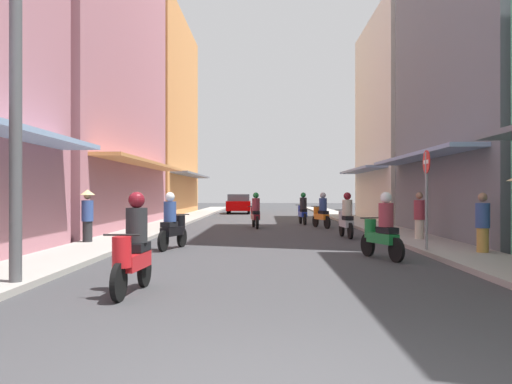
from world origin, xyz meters
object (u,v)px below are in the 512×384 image
object	(u,v)px
motorbike_maroon	(255,212)
motorbike_green	(382,229)
parked_car	(239,204)
street_sign_no_entry	(426,187)
pedestrian_crossing	(483,225)
pedestrian_midway	(87,214)
motorbike_blue	(303,210)
utility_pole	(16,57)
motorbike_black	(173,224)
motorbike_red	(133,248)
motorbike_orange	(321,212)
pedestrian_far	(419,217)
motorbike_silver	(346,218)

from	to	relation	value
motorbike_maroon	motorbike_green	bearing A→B (deg)	-74.03
parked_car	street_sign_no_entry	distance (m)	27.43
motorbike_green	parked_car	size ratio (longest dim) A/B	0.42
pedestrian_crossing	pedestrian_midway	world-z (taller)	pedestrian_midway
parked_car	pedestrian_crossing	world-z (taller)	pedestrian_crossing
motorbike_blue	street_sign_no_entry	distance (m)	13.13
motorbike_blue	utility_pole	size ratio (longest dim) A/B	0.25
motorbike_black	pedestrian_midway	distance (m)	2.83
motorbike_green	pedestrian_midway	world-z (taller)	pedestrian_midway
motorbike_red	pedestrian_crossing	bearing A→B (deg)	33.44
motorbike_orange	pedestrian_crossing	xyz separation A→B (m)	(2.78, -10.83, 0.07)
motorbike_orange	motorbike_green	bearing A→B (deg)	-88.75
pedestrian_far	motorbike_black	bearing A→B (deg)	-163.55
parked_car	motorbike_silver	bearing A→B (deg)	-77.62
motorbike_blue	pedestrian_midway	world-z (taller)	pedestrian_midway
motorbike_silver	pedestrian_crossing	size ratio (longest dim) A/B	1.16
motorbike_silver	motorbike_maroon	bearing A→B (deg)	122.66
motorbike_maroon	pedestrian_crossing	world-z (taller)	motorbike_maroon
pedestrian_midway	utility_pole	size ratio (longest dim) A/B	0.23
motorbike_blue	parked_car	bearing A→B (deg)	105.49
motorbike_black	parked_car	size ratio (longest dim) A/B	0.43
utility_pole	pedestrian_midway	bearing A→B (deg)	99.43
motorbike_maroon	pedestrian_crossing	xyz separation A→B (m)	(5.71, -10.61, 0.07)
pedestrian_crossing	pedestrian_midway	size ratio (longest dim) A/B	0.94
parked_car	street_sign_no_entry	size ratio (longest dim) A/B	1.56
motorbike_red	motorbike_blue	distance (m)	18.78
motorbike_black	pedestrian_midway	bearing A→B (deg)	160.90
motorbike_black	pedestrian_crossing	distance (m)	8.01
parked_car	pedestrian_far	bearing A→B (deg)	-73.80
motorbike_orange	motorbike_maroon	bearing A→B (deg)	-175.69
motorbike_silver	motorbike_black	xyz separation A→B (m)	(-5.36, -3.88, 0.00)
motorbike_silver	parked_car	xyz separation A→B (m)	(-4.79, 21.81, 0.04)
motorbike_orange	pedestrian_crossing	distance (m)	11.18
pedestrian_crossing	utility_pole	bearing A→B (deg)	-154.22
motorbike_maroon	street_sign_no_entry	world-z (taller)	street_sign_no_entry
motorbike_silver	motorbike_orange	world-z (taller)	same
motorbike_silver	parked_car	bearing A→B (deg)	102.38
motorbike_maroon	motorbike_green	distance (m)	11.53
motorbike_blue	pedestrian_crossing	world-z (taller)	motorbike_blue
motorbike_red	motorbike_silver	world-z (taller)	same
motorbike_silver	motorbike_green	bearing A→B (deg)	-90.59
motorbike_black	motorbike_blue	bearing A→B (deg)	69.61
parked_car	motorbike_orange	bearing A→B (deg)	-74.86
motorbike_maroon	motorbike_silver	xyz separation A→B (m)	(3.23, -5.05, 0.00)
utility_pole	motorbike_orange	bearing A→B (deg)	66.91
motorbike_orange	parked_car	distance (m)	17.14
pedestrian_midway	street_sign_no_entry	distance (m)	9.57
motorbike_maroon	street_sign_no_entry	bearing A→B (deg)	-65.49
pedestrian_crossing	pedestrian_midway	bearing A→B (deg)	166.03
motorbike_black	motorbike_green	xyz separation A→B (m)	(5.30, -2.17, 0.00)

